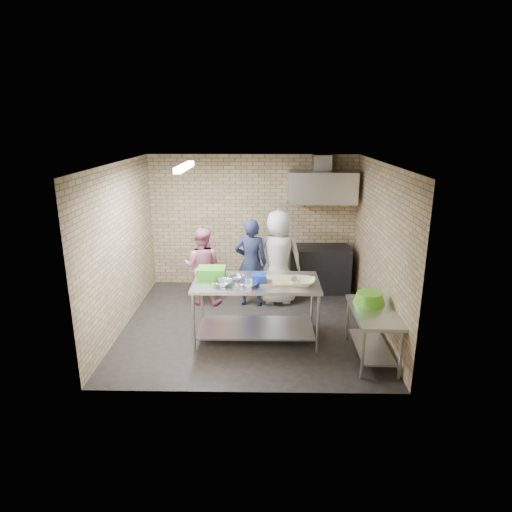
{
  "coord_description": "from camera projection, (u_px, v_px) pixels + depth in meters",
  "views": [
    {
      "loc": [
        0.24,
        -6.88,
        3.29
      ],
      "look_at": [
        0.1,
        0.2,
        1.15
      ],
      "focal_mm": 30.97,
      "sensor_mm": 36.0,
      "label": 1
    }
  ],
  "objects": [
    {
      "name": "front_wall",
      "position": [
        244.0,
        294.0,
        5.23
      ],
      "size": [
        4.2,
        0.06,
        2.7
      ],
      "primitive_type": "cube",
      "color": "tan",
      "rests_on": "ground"
    },
    {
      "name": "bottle_green",
      "position": [
        343.0,
        190.0,
        8.73
      ],
      "size": [
        0.06,
        0.06,
        0.15
      ],
      "primitive_type": "cylinder",
      "color": "green",
      "rests_on": "wall_shelf"
    },
    {
      "name": "woman_pink",
      "position": [
        202.0,
        266.0,
        8.22
      ],
      "size": [
        0.77,
        0.63,
        1.46
      ],
      "primitive_type": "imported",
      "rotation": [
        0.0,
        0.0,
        3.02
      ],
      "color": "pink",
      "rests_on": "floor"
    },
    {
      "name": "floor",
      "position": [
        250.0,
        324.0,
        7.54
      ],
      "size": [
        4.2,
        4.2,
        0.0
      ],
      "primitive_type": "plane",
      "color": "black",
      "rests_on": "ground"
    },
    {
      "name": "woman_white",
      "position": [
        278.0,
        257.0,
        8.21
      ],
      "size": [
        0.91,
        0.62,
        1.78
      ],
      "primitive_type": "imported",
      "rotation": [
        0.0,
        0.0,
        3.21
      ],
      "color": "white",
      "rests_on": "floor"
    },
    {
      "name": "hood_duct",
      "position": [
        322.0,
        163.0,
        8.54
      ],
      "size": [
        0.35,
        0.3,
        0.3
      ],
      "primitive_type": "cube",
      "color": "#A5A8AD",
      "rests_on": "back_wall"
    },
    {
      "name": "ceiling",
      "position": [
        249.0,
        163.0,
        6.76
      ],
      "size": [
        4.2,
        4.2,
        0.0
      ],
      "primitive_type": "plane",
      "rotation": [
        3.14,
        0.0,
        0.0
      ],
      "color": "black",
      "rests_on": "ground"
    },
    {
      "name": "man_navy",
      "position": [
        251.0,
        263.0,
        8.11
      ],
      "size": [
        0.61,
        0.41,
        1.65
      ],
      "primitive_type": "imported",
      "rotation": [
        0.0,
        0.0,
        3.11
      ],
      "color": "#161E37",
      "rests_on": "floor"
    },
    {
      "name": "green_basin",
      "position": [
        369.0,
        298.0,
        6.45
      ],
      "size": [
        0.46,
        0.46,
        0.17
      ],
      "primitive_type": null,
      "color": "#59C626",
      "rests_on": "side_counter"
    },
    {
      "name": "ceramic_bowl",
      "position": [
        303.0,
        282.0,
        6.6
      ],
      "size": [
        0.46,
        0.46,
        0.09
      ],
      "primitive_type": "imported",
      "rotation": [
        0.0,
        0.0,
        -0.27
      ],
      "color": "beige",
      "rests_on": "prep_table"
    },
    {
      "name": "mixing_bowl_a",
      "position": [
        222.0,
        283.0,
        6.57
      ],
      "size": [
        0.37,
        0.37,
        0.07
      ],
      "primitive_type": "imported",
      "rotation": [
        0.0,
        0.0,
        -0.27
      ],
      "color": "silver",
      "rests_on": "prep_table"
    },
    {
      "name": "cutting_board",
      "position": [
        279.0,
        281.0,
        6.74
      ],
      "size": [
        0.59,
        0.45,
        0.03
      ],
      "primitive_type": "cube",
      "color": "tan",
      "rests_on": "prep_table"
    },
    {
      "name": "fluorescent_fixture",
      "position": [
        184.0,
        167.0,
        6.79
      ],
      "size": [
        0.1,
        1.25,
        0.08
      ],
      "primitive_type": "cube",
      "color": "white",
      "rests_on": "ceiling"
    },
    {
      "name": "blue_tub",
      "position": [
        259.0,
        279.0,
        6.65
      ],
      "size": [
        0.21,
        0.21,
        0.14
      ],
      "primitive_type": "cube",
      "color": "#1731AC",
      "rests_on": "prep_table"
    },
    {
      "name": "back_wall",
      "position": [
        253.0,
        221.0,
        9.06
      ],
      "size": [
        4.2,
        0.06,
        2.7
      ],
      "primitive_type": "cube",
      "color": "tan",
      "rests_on": "ground"
    },
    {
      "name": "right_wall",
      "position": [
        380.0,
        248.0,
        7.11
      ],
      "size": [
        0.06,
        4.0,
        2.7
      ],
      "primitive_type": "cube",
      "color": "tan",
      "rests_on": "ground"
    },
    {
      "name": "mixing_bowl_b",
      "position": [
        237.0,
        278.0,
        6.81
      ],
      "size": [
        0.28,
        0.28,
        0.07
      ],
      "primitive_type": "imported",
      "rotation": [
        0.0,
        0.0,
        -0.27
      ],
      "color": "silver",
      "rests_on": "prep_table"
    },
    {
      "name": "mixing_bowl_c",
      "position": [
        249.0,
        284.0,
        6.55
      ],
      "size": [
        0.34,
        0.34,
        0.07
      ],
      "primitive_type": "imported",
      "rotation": [
        0.0,
        0.0,
        -0.27
      ],
      "color": "silver",
      "rests_on": "prep_table"
    },
    {
      "name": "green_crate",
      "position": [
        211.0,
        273.0,
        6.87
      ],
      "size": [
        0.43,
        0.32,
        0.17
      ],
      "primitive_type": "cube",
      "color": "green",
      "rests_on": "prep_table"
    },
    {
      "name": "range_hood",
      "position": [
        322.0,
        187.0,
        8.53
      ],
      "size": [
        1.3,
        0.6,
        0.6
      ],
      "primitive_type": "cube",
      "color": "silver",
      "rests_on": "back_wall"
    },
    {
      "name": "bottle_red",
      "position": [
        323.0,
        189.0,
        8.73
      ],
      "size": [
        0.07,
        0.07,
        0.18
      ],
      "primitive_type": "cylinder",
      "color": "#B22619",
      "rests_on": "wall_shelf"
    },
    {
      "name": "side_counter",
      "position": [
        372.0,
        334.0,
        6.34
      ],
      "size": [
        0.6,
        1.2,
        0.75
      ],
      "primitive_type": "cube",
      "color": "silver",
      "rests_on": "floor"
    },
    {
      "name": "left_wall",
      "position": [
        121.0,
        247.0,
        7.19
      ],
      "size": [
        0.06,
        4.0,
        2.7
      ],
      "primitive_type": "cube",
      "color": "tan",
      "rests_on": "ground"
    },
    {
      "name": "wall_shelf",
      "position": [
        336.0,
        195.0,
        8.76
      ],
      "size": [
        0.8,
        0.2,
        0.04
      ],
      "primitive_type": "cube",
      "color": "#3F2B19",
      "rests_on": "back_wall"
    },
    {
      "name": "stove",
      "position": [
        319.0,
        269.0,
        8.96
      ],
      "size": [
        1.2,
        0.7,
        0.9
      ],
      "primitive_type": "cube",
      "color": "black",
      "rests_on": "floor"
    },
    {
      "name": "prep_table",
      "position": [
        256.0,
        310.0,
        6.91
      ],
      "size": [
        1.93,
        0.97,
        0.97
      ],
      "primitive_type": "cube",
      "color": "silver",
      "rests_on": "floor"
    }
  ]
}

